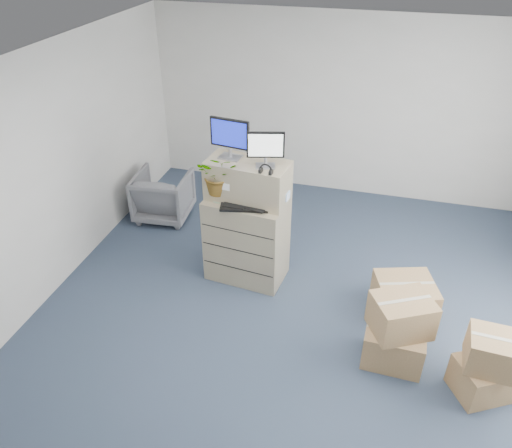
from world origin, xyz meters
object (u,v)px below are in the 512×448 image
object	(u,v)px
filing_cabinet_lower	(247,239)
water_bottle	(257,189)
office_chair	(163,193)
monitor_left	(230,136)
potted_plant	(219,179)
keyboard	(245,206)
monitor_right	(266,148)

from	to	relation	value
filing_cabinet_lower	water_bottle	xyz separation A→B (m)	(0.12, 0.05, 0.69)
office_chair	monitor_left	bearing A→B (deg)	141.50
filing_cabinet_lower	potted_plant	xyz separation A→B (m)	(-0.30, -0.06, 0.82)
keyboard	potted_plant	distance (m)	0.43
water_bottle	office_chair	bearing A→B (deg)	150.05
water_bottle	keyboard	bearing A→B (deg)	-114.18
monitor_right	office_chair	size ratio (longest dim) A/B	0.51
filing_cabinet_lower	water_bottle	world-z (taller)	water_bottle
monitor_right	keyboard	bearing A→B (deg)	-157.22
potted_plant	office_chair	xyz separation A→B (m)	(-1.30, 1.10, -0.97)
monitor_right	water_bottle	distance (m)	0.57
monitor_right	keyboard	distance (m)	0.73
keyboard	monitor_left	bearing A→B (deg)	120.57
water_bottle	potted_plant	world-z (taller)	potted_plant
office_chair	monitor_right	bearing A→B (deg)	145.57
filing_cabinet_lower	potted_plant	distance (m)	0.88
keyboard	water_bottle	bearing A→B (deg)	54.47
monitor_left	office_chair	xyz separation A→B (m)	(-1.38, 0.93, -1.43)
filing_cabinet_lower	monitor_left	size ratio (longest dim) A/B	2.33
keyboard	office_chair	distance (m)	2.14
filing_cabinet_lower	keyboard	bearing A→B (deg)	-74.01
water_bottle	office_chair	xyz separation A→B (m)	(-1.72, 0.99, -0.85)
keyboard	potted_plant	world-z (taller)	potted_plant
keyboard	potted_plant	xyz separation A→B (m)	(-0.33, 0.10, 0.26)
keyboard	water_bottle	size ratio (longest dim) A/B	1.90
monitor_right	monitor_left	bearing A→B (deg)	150.49
filing_cabinet_lower	keyboard	xyz separation A→B (m)	(0.03, -0.16, 0.56)
filing_cabinet_lower	office_chair	distance (m)	1.91
water_bottle	office_chair	world-z (taller)	water_bottle
filing_cabinet_lower	water_bottle	bearing A→B (deg)	27.00
filing_cabinet_lower	office_chair	bearing A→B (deg)	153.51
potted_plant	filing_cabinet_lower	bearing A→B (deg)	11.32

